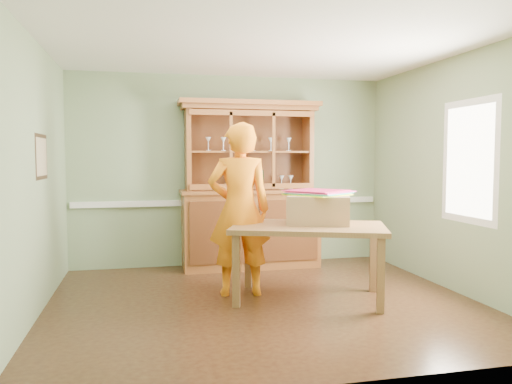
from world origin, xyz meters
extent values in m
plane|color=#4A2E17|center=(0.00, 0.00, 0.00)|extent=(4.50, 4.50, 0.00)
plane|color=white|center=(0.00, 0.00, 2.70)|extent=(4.50, 4.50, 0.00)
plane|color=gray|center=(0.00, 2.00, 1.35)|extent=(4.50, 0.00, 4.50)
plane|color=gray|center=(-2.25, 0.00, 1.35)|extent=(0.00, 4.00, 4.00)
plane|color=gray|center=(2.25, 0.00, 1.35)|extent=(0.00, 4.00, 4.00)
plane|color=gray|center=(0.00, -2.00, 1.35)|extent=(4.50, 0.00, 4.50)
cube|color=white|center=(0.00, 1.98, 0.90)|extent=(4.41, 0.05, 0.08)
cube|color=#352315|center=(-2.23, 0.30, 1.55)|extent=(0.03, 0.60, 0.46)
cube|color=tan|center=(-2.22, 0.30, 1.55)|extent=(0.01, 0.52, 0.38)
cube|color=white|center=(2.23, -0.30, 1.50)|extent=(0.03, 0.96, 1.36)
cube|color=white|center=(2.22, -0.30, 1.50)|extent=(0.01, 0.80, 1.20)
cube|color=brown|center=(0.23, 1.71, 0.53)|extent=(1.89, 0.58, 1.05)
cube|color=brown|center=(0.23, 1.70, 1.07)|extent=(1.96, 0.64, 0.04)
cube|color=brown|center=(0.23, 1.98, 1.65)|extent=(1.79, 0.04, 1.10)
cube|color=brown|center=(-0.63, 1.80, 1.65)|extent=(0.06, 0.40, 1.10)
cube|color=brown|center=(1.09, 1.80, 1.65)|extent=(0.06, 0.40, 1.10)
cube|color=brown|center=(0.23, 1.80, 2.23)|extent=(1.89, 0.46, 0.06)
cube|color=brown|center=(0.23, 1.78, 2.29)|extent=(1.98, 0.51, 0.06)
cube|color=brown|center=(0.23, 1.80, 1.62)|extent=(1.66, 0.35, 0.03)
imported|color=#B2B2B7|center=(0.07, 1.80, 1.19)|extent=(0.19, 0.19, 0.20)
imported|color=yellow|center=(-0.24, 1.80, 1.12)|extent=(0.23, 0.23, 0.06)
cylinder|color=black|center=(0.34, 1.53, 1.26)|extent=(0.07, 0.07, 0.34)
cube|color=brown|center=(0.50, 0.00, 0.78)|extent=(1.86, 1.49, 0.05)
cube|color=brown|center=(-0.32, -0.11, 0.38)|extent=(0.10, 0.10, 0.76)
cube|color=brown|center=(-0.03, 0.63, 0.38)|extent=(0.10, 0.10, 0.76)
cube|color=brown|center=(1.04, -0.63, 0.38)|extent=(0.10, 0.10, 0.76)
cube|color=brown|center=(1.32, 0.12, 0.38)|extent=(0.10, 0.10, 0.76)
cube|color=#A47754|center=(0.65, 0.11, 0.97)|extent=(0.82, 0.74, 0.31)
cube|color=#F3FE20|center=(0.69, 0.16, 1.13)|extent=(0.78, 0.78, 0.01)
cube|color=green|center=(0.69, 0.16, 1.14)|extent=(0.78, 0.78, 0.01)
cube|color=#2ACACA|center=(0.69, 0.16, 1.15)|extent=(0.78, 0.78, 0.01)
cube|color=pink|center=(0.69, 0.16, 1.16)|extent=(0.78, 0.78, 0.01)
cube|color=#D92180|center=(0.69, 0.16, 1.16)|extent=(0.78, 0.78, 0.01)
cube|color=#D92158|center=(0.69, 0.16, 1.17)|extent=(0.78, 0.78, 0.01)
imported|color=orange|center=(-0.19, 0.35, 0.96)|extent=(0.74, 0.52, 1.93)
camera|label=1|loc=(-1.24, -5.09, 1.55)|focal=35.00mm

